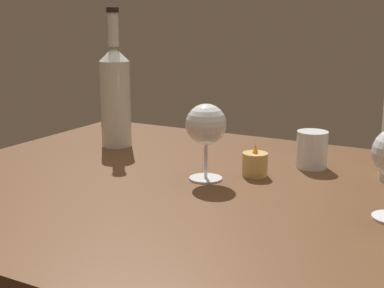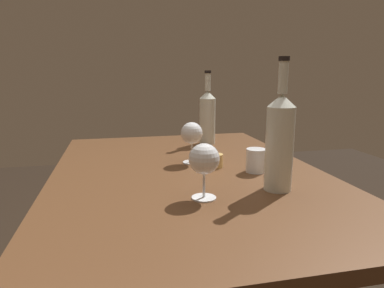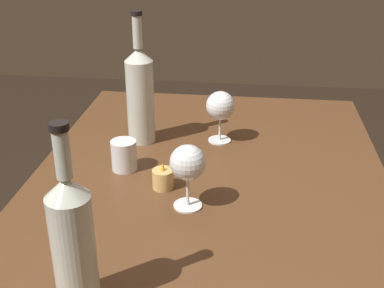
# 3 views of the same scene
# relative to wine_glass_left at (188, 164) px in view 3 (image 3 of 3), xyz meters

# --- Properties ---
(dining_table) EXTENTS (1.30, 0.90, 0.74)m
(dining_table) POSITION_rel_wine_glass_left_xyz_m (0.09, -0.04, -0.20)
(dining_table) COLOR #56351E
(dining_table) RESTS_ON ground
(wine_glass_left) EXTENTS (0.08, 0.08, 0.15)m
(wine_glass_left) POSITION_rel_wine_glass_left_xyz_m (0.00, 0.00, 0.00)
(wine_glass_left) COLOR white
(wine_glass_left) RESTS_ON dining_table
(wine_glass_right) EXTENTS (0.08, 0.08, 0.15)m
(wine_glass_right) POSITION_rel_wine_glass_left_xyz_m (0.36, -0.05, -0.00)
(wine_glass_right) COLOR white
(wine_glass_right) RESTS_ON dining_table
(wine_bottle) EXTENTS (0.07, 0.07, 0.34)m
(wine_bottle) POSITION_rel_wine_glass_left_xyz_m (-0.33, 0.15, 0.02)
(wine_bottle) COLOR silver
(wine_bottle) RESTS_ON dining_table
(wine_bottle_second) EXTENTS (0.08, 0.08, 0.37)m
(wine_bottle_second) POSITION_rel_wine_glass_left_xyz_m (0.34, 0.18, 0.04)
(wine_bottle_second) COLOR silver
(wine_bottle_second) RESTS_ON dining_table
(water_tumbler) EXTENTS (0.07, 0.07, 0.08)m
(water_tumbler) POSITION_rel_wine_glass_left_xyz_m (0.16, 0.19, -0.07)
(water_tumbler) COLOR white
(water_tumbler) RESTS_ON dining_table
(votive_candle) EXTENTS (0.05, 0.05, 0.07)m
(votive_candle) POSITION_rel_wine_glass_left_xyz_m (0.08, 0.07, -0.09)
(votive_candle) COLOR #DBB266
(votive_candle) RESTS_ON dining_table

